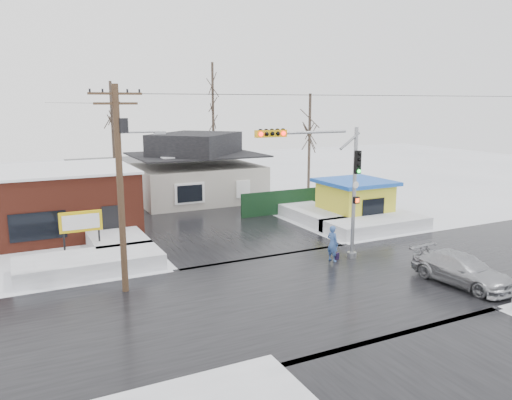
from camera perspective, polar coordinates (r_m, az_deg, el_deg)
name	(u,v)px	position (r m, az deg, el deg)	size (l,w,h in m)	color
ground	(321,288)	(23.09, 7.40, -9.92)	(120.00, 120.00, 0.00)	white
road_ns	(321,288)	(23.09, 7.40, -9.89)	(10.00, 120.00, 0.02)	black
road_ew	(321,288)	(23.09, 7.40, -9.89)	(120.00, 10.00, 0.02)	black
snowbank_nw	(90,263)	(26.23, -18.47, -6.89)	(7.00, 3.00, 0.80)	white
snowbank_ne	(376,224)	(33.54, 13.58, -2.73)	(7.00, 3.00, 0.80)	white
snowbank_nside_w	(112,235)	(31.27, -16.16, -3.87)	(3.00, 8.00, 0.80)	white
snowbank_nside_e	(309,213)	(36.30, 6.09, -1.43)	(3.00, 8.00, 0.80)	white
traffic_signal	(330,176)	(25.66, 8.50, 2.68)	(6.05, 0.68, 7.00)	gray
utility_pole	(121,177)	(21.96, -15.13, 2.51)	(3.15, 0.44, 9.00)	#382619
brick_building	(33,202)	(34.40, -24.10, -0.20)	(12.20, 8.20, 4.12)	maroon
marquee_sign	(81,223)	(28.22, -19.39, -2.49)	(2.20, 0.21, 2.55)	black
house	(196,170)	(42.63, -6.85, 3.46)	(10.40, 8.40, 5.76)	#BCB4A9
kiosk	(355,200)	(35.89, 11.22, 0.01)	(4.60, 4.60, 2.88)	yellow
fence	(289,202)	(37.61, 3.83, -0.17)	(8.00, 0.12, 1.80)	black
tree_far_left	(111,106)	(44.57, -16.20, 10.31)	(3.00, 3.00, 10.00)	#332821
tree_far_mid	(213,88)	(49.30, -4.98, 12.59)	(3.00, 3.00, 12.00)	#332821
tree_far_right	(310,115)	(44.88, 6.18, 9.67)	(3.00, 3.00, 9.00)	#332821
pedestrian	(333,244)	(26.53, 8.75, -4.97)	(0.70, 0.46, 1.92)	#395CA1
car	(462,270)	(24.95, 22.44, -7.38)	(1.95, 4.81, 1.40)	#9FA1A6
shopping_bag	(337,257)	(27.05, 9.23, -6.40)	(0.28, 0.12, 0.35)	black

